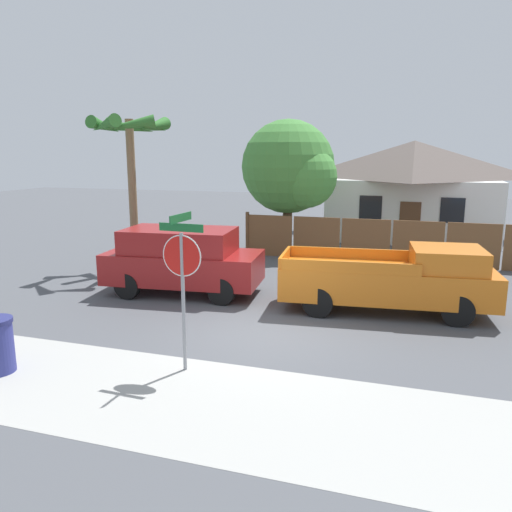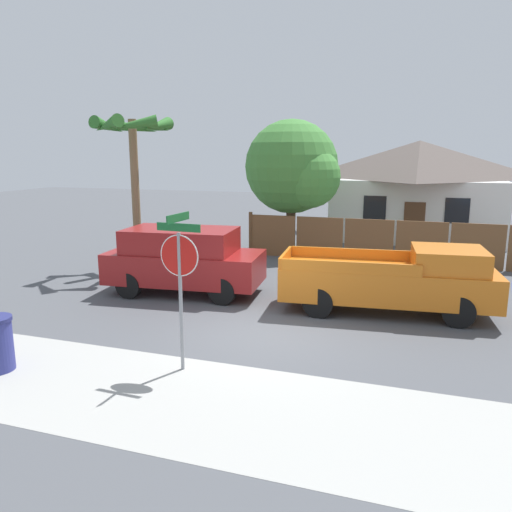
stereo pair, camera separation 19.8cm
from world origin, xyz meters
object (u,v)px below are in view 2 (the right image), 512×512
at_px(house, 417,187).
at_px(stop_sign, 180,266).
at_px(red_suv, 184,259).
at_px(orange_pickup, 395,280).
at_px(palm_tree, 133,139).
at_px(oak_tree, 295,169).

bearing_deg(house, stop_sign, -101.92).
xyz_separation_m(red_suv, orange_pickup, (6.04, 0.02, -0.16)).
bearing_deg(stop_sign, palm_tree, 128.86).
distance_m(palm_tree, orange_pickup, 9.96).
height_order(oak_tree, orange_pickup, oak_tree).
bearing_deg(stop_sign, oak_tree, 96.13).
xyz_separation_m(oak_tree, palm_tree, (-4.47, -5.04, 1.12)).
height_order(palm_tree, red_suv, palm_tree).
xyz_separation_m(palm_tree, stop_sign, (5.32, -7.13, -2.53)).
bearing_deg(stop_sign, orange_pickup, 55.43).
xyz_separation_m(oak_tree, red_suv, (-1.53, -7.28, -2.42)).
height_order(oak_tree, red_suv, oak_tree).
xyz_separation_m(house, oak_tree, (-4.77, -6.41, 1.01)).
relative_size(house, oak_tree, 1.52).
xyz_separation_m(palm_tree, red_suv, (2.94, -2.24, -3.54)).
bearing_deg(orange_pickup, house, 83.23).
distance_m(palm_tree, red_suv, 5.12).
height_order(oak_tree, palm_tree, oak_tree).
distance_m(house, stop_sign, 19.00).
relative_size(oak_tree, red_suv, 1.17).
bearing_deg(stop_sign, house, 80.21).
distance_m(oak_tree, red_suv, 7.83).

